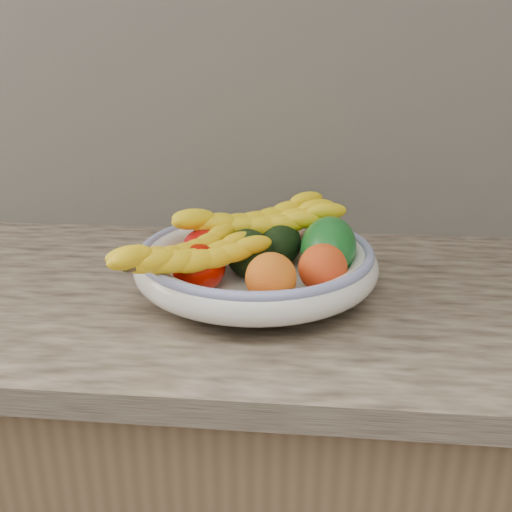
% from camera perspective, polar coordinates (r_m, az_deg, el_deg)
% --- Properties ---
extents(kitchen_counter, '(2.44, 0.66, 1.40)m').
position_cam_1_polar(kitchen_counter, '(1.20, 0.13, -22.26)').
color(kitchen_counter, brown).
rests_on(kitchen_counter, ground).
extents(fruit_bowl, '(0.39, 0.39, 0.08)m').
position_cam_1_polar(fruit_bowl, '(0.92, -0.00, -0.67)').
color(fruit_bowl, silver).
rests_on(fruit_bowl, kitchen_counter).
extents(clementine_back_left, '(0.06, 0.06, 0.05)m').
position_cam_1_polar(clementine_back_left, '(1.02, -0.96, 1.93)').
color(clementine_back_left, '#F26505').
rests_on(clementine_back_left, fruit_bowl).
extents(clementine_back_right, '(0.06, 0.06, 0.04)m').
position_cam_1_polar(clementine_back_right, '(1.02, 3.08, 1.77)').
color(clementine_back_right, '#FF5205').
rests_on(clementine_back_right, fruit_bowl).
extents(clementine_back_mid, '(0.06, 0.06, 0.04)m').
position_cam_1_polar(clementine_back_mid, '(0.97, 0.01, 0.79)').
color(clementine_back_mid, '#FF6505').
rests_on(clementine_back_mid, fruit_bowl).
extents(tomato_left, '(0.10, 0.10, 0.07)m').
position_cam_1_polar(tomato_left, '(0.94, -5.06, 0.67)').
color(tomato_left, '#B30F0E').
rests_on(tomato_left, fruit_bowl).
extents(tomato_near_left, '(0.09, 0.09, 0.07)m').
position_cam_1_polar(tomato_near_left, '(0.86, -5.75, -1.19)').
color(tomato_near_left, '#A20A00').
rests_on(tomato_near_left, fruit_bowl).
extents(avocado_center, '(0.11, 0.13, 0.08)m').
position_cam_1_polar(avocado_center, '(0.91, -0.70, 0.26)').
color(avocado_center, black).
rests_on(avocado_center, fruit_bowl).
extents(avocado_right, '(0.09, 0.11, 0.07)m').
position_cam_1_polar(avocado_right, '(0.96, 2.43, 1.22)').
color(avocado_right, black).
rests_on(avocado_right, fruit_bowl).
extents(green_mango, '(0.11, 0.14, 0.12)m').
position_cam_1_polar(green_mango, '(0.91, 7.25, 0.87)').
color(green_mango, '#10571B').
rests_on(green_mango, fruit_bowl).
extents(peach_front, '(0.10, 0.10, 0.07)m').
position_cam_1_polar(peach_front, '(0.81, 1.50, -2.21)').
color(peach_front, orange).
rests_on(peach_front, fruit_bowl).
extents(peach_right, '(0.09, 0.09, 0.07)m').
position_cam_1_polar(peach_right, '(0.85, 6.69, -1.20)').
color(peach_right, orange).
rests_on(peach_right, fruit_bowl).
extents(banana_bunch_back, '(0.33, 0.24, 0.09)m').
position_cam_1_polar(banana_bunch_back, '(0.97, 0.12, 2.98)').
color(banana_bunch_back, yellow).
rests_on(banana_bunch_back, fruit_bowl).
extents(banana_bunch_front, '(0.26, 0.27, 0.07)m').
position_cam_1_polar(banana_bunch_front, '(0.84, -6.83, -0.44)').
color(banana_bunch_front, yellow).
rests_on(banana_bunch_front, fruit_bowl).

